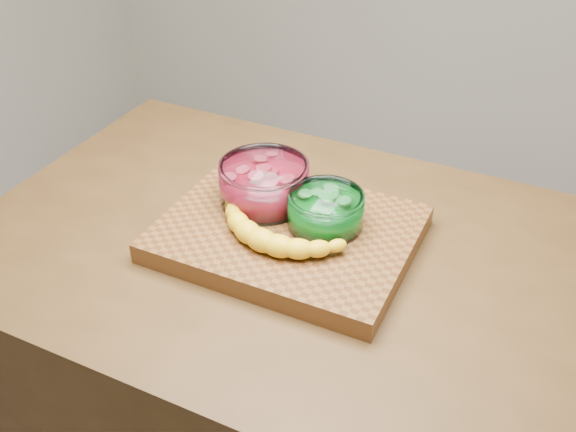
% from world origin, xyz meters
% --- Properties ---
extents(counter, '(1.20, 0.80, 0.90)m').
position_xyz_m(counter, '(0.00, 0.00, 0.45)').
color(counter, '#4A3016').
rests_on(counter, ground).
extents(cutting_board, '(0.45, 0.35, 0.04)m').
position_xyz_m(cutting_board, '(0.00, 0.00, 0.92)').
color(cutting_board, brown).
rests_on(cutting_board, counter).
extents(bowl_red, '(0.17, 0.17, 0.08)m').
position_xyz_m(bowl_red, '(-0.08, 0.05, 0.98)').
color(bowl_red, white).
rests_on(bowl_red, cutting_board).
extents(bowl_green, '(0.14, 0.14, 0.06)m').
position_xyz_m(bowl_green, '(0.06, 0.03, 0.97)').
color(bowl_green, white).
rests_on(bowl_green, cutting_board).
extents(banana, '(0.29, 0.15, 0.04)m').
position_xyz_m(banana, '(0.00, -0.04, 0.96)').
color(banana, yellow).
rests_on(banana, cutting_board).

